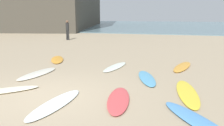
{
  "coord_description": "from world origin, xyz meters",
  "views": [
    {
      "loc": [
        3.18,
        -5.34,
        2.24
      ],
      "look_at": [
        0.95,
        3.37,
        0.3
      ],
      "focal_mm": 36.92,
      "sensor_mm": 36.0,
      "label": 1
    }
  ],
  "objects_px": {
    "surfboard_0": "(147,78)",
    "beachgoer_near": "(67,29)",
    "surfboard_9": "(182,67)",
    "surfboard_5": "(55,104)",
    "surfboard_1": "(57,59)",
    "surfboard_2": "(115,67)",
    "surfboard_3": "(187,93)",
    "surfboard_4": "(119,100)",
    "surfboard_6": "(38,74)",
    "surfboard_7": "(3,91)",
    "surfboard_8": "(198,121)"
  },
  "relations": [
    {
      "from": "surfboard_1",
      "to": "surfboard_6",
      "type": "bearing_deg",
      "value": -104.53
    },
    {
      "from": "surfboard_9",
      "to": "beachgoer_near",
      "type": "distance_m",
      "value": 12.42
    },
    {
      "from": "surfboard_3",
      "to": "surfboard_4",
      "type": "distance_m",
      "value": 2.05
    },
    {
      "from": "surfboard_7",
      "to": "surfboard_9",
      "type": "bearing_deg",
      "value": 91.83
    },
    {
      "from": "surfboard_3",
      "to": "surfboard_4",
      "type": "relative_size",
      "value": 1.24
    },
    {
      "from": "surfboard_0",
      "to": "beachgoer_near",
      "type": "relative_size",
      "value": 1.21
    },
    {
      "from": "surfboard_1",
      "to": "surfboard_7",
      "type": "xyz_separation_m",
      "value": [
        0.69,
        -4.62,
        0.0
      ]
    },
    {
      "from": "surfboard_5",
      "to": "surfboard_7",
      "type": "relative_size",
      "value": 1.12
    },
    {
      "from": "surfboard_5",
      "to": "surfboard_1",
      "type": "bearing_deg",
      "value": -57.01
    },
    {
      "from": "surfboard_3",
      "to": "surfboard_6",
      "type": "height_order",
      "value": "surfboard_6"
    },
    {
      "from": "surfboard_4",
      "to": "surfboard_9",
      "type": "height_order",
      "value": "surfboard_9"
    },
    {
      "from": "surfboard_0",
      "to": "surfboard_1",
      "type": "xyz_separation_m",
      "value": [
        -4.59,
        2.22,
        0.0
      ]
    },
    {
      "from": "surfboard_6",
      "to": "surfboard_7",
      "type": "bearing_deg",
      "value": 101.05
    },
    {
      "from": "surfboard_4",
      "to": "surfboard_7",
      "type": "relative_size",
      "value": 1.02
    },
    {
      "from": "surfboard_3",
      "to": "surfboard_7",
      "type": "height_order",
      "value": "surfboard_7"
    },
    {
      "from": "surfboard_1",
      "to": "surfboard_3",
      "type": "bearing_deg",
      "value": -56.86
    },
    {
      "from": "surfboard_0",
      "to": "surfboard_1",
      "type": "distance_m",
      "value": 5.1
    },
    {
      "from": "surfboard_2",
      "to": "surfboard_6",
      "type": "relative_size",
      "value": 1.0
    },
    {
      "from": "surfboard_3",
      "to": "surfboard_9",
      "type": "distance_m",
      "value": 3.35
    },
    {
      "from": "surfboard_4",
      "to": "beachgoer_near",
      "type": "relative_size",
      "value": 1.19
    },
    {
      "from": "surfboard_0",
      "to": "surfboard_8",
      "type": "bearing_deg",
      "value": 98.97
    },
    {
      "from": "surfboard_7",
      "to": "beachgoer_near",
      "type": "xyz_separation_m",
      "value": [
        -3.98,
        12.88,
        0.88
      ]
    },
    {
      "from": "surfboard_5",
      "to": "beachgoer_near",
      "type": "relative_size",
      "value": 1.31
    },
    {
      "from": "surfboard_9",
      "to": "surfboard_4",
      "type": "bearing_deg",
      "value": 82.34
    },
    {
      "from": "surfboard_4",
      "to": "surfboard_6",
      "type": "xyz_separation_m",
      "value": [
        -3.54,
        1.85,
        -0.0
      ]
    },
    {
      "from": "surfboard_6",
      "to": "surfboard_7",
      "type": "distance_m",
      "value": 2.01
    },
    {
      "from": "surfboard_1",
      "to": "surfboard_8",
      "type": "height_order",
      "value": "surfboard_8"
    },
    {
      "from": "surfboard_4",
      "to": "surfboard_8",
      "type": "relative_size",
      "value": 0.9
    },
    {
      "from": "surfboard_0",
      "to": "surfboard_9",
      "type": "height_order",
      "value": "surfboard_0"
    },
    {
      "from": "surfboard_1",
      "to": "surfboard_2",
      "type": "height_order",
      "value": "surfboard_1"
    },
    {
      "from": "surfboard_7",
      "to": "surfboard_8",
      "type": "height_order",
      "value": "surfboard_8"
    },
    {
      "from": "surfboard_0",
      "to": "surfboard_3",
      "type": "distance_m",
      "value": 1.77
    },
    {
      "from": "surfboard_9",
      "to": "surfboard_5",
      "type": "bearing_deg",
      "value": 71.49
    },
    {
      "from": "surfboard_2",
      "to": "surfboard_4",
      "type": "xyz_separation_m",
      "value": [
        0.98,
        -3.67,
        0.01
      ]
    },
    {
      "from": "surfboard_0",
      "to": "surfboard_7",
      "type": "bearing_deg",
      "value": 16.11
    },
    {
      "from": "surfboard_6",
      "to": "surfboard_5",
      "type": "bearing_deg",
      "value": 136.79
    },
    {
      "from": "surfboard_3",
      "to": "beachgoer_near",
      "type": "bearing_deg",
      "value": -56.76
    },
    {
      "from": "surfboard_0",
      "to": "surfboard_3",
      "type": "height_order",
      "value": "surfboard_0"
    },
    {
      "from": "surfboard_6",
      "to": "surfboard_9",
      "type": "bearing_deg",
      "value": -147.34
    },
    {
      "from": "beachgoer_near",
      "to": "surfboard_4",
      "type": "bearing_deg",
      "value": 147.08
    },
    {
      "from": "surfboard_4",
      "to": "surfboard_5",
      "type": "xyz_separation_m",
      "value": [
        -1.47,
        -0.64,
        -0.01
      ]
    },
    {
      "from": "surfboard_2",
      "to": "beachgoer_near",
      "type": "xyz_separation_m",
      "value": [
        -6.4,
        9.06,
        0.9
      ]
    },
    {
      "from": "surfboard_2",
      "to": "surfboard_9",
      "type": "height_order",
      "value": "surfboard_9"
    },
    {
      "from": "surfboard_6",
      "to": "beachgoer_near",
      "type": "distance_m",
      "value": 11.57
    },
    {
      "from": "surfboard_1",
      "to": "surfboard_4",
      "type": "relative_size",
      "value": 0.98
    },
    {
      "from": "surfboard_8",
      "to": "surfboard_9",
      "type": "bearing_deg",
      "value": 56.26
    },
    {
      "from": "surfboard_3",
      "to": "surfboard_4",
      "type": "bearing_deg",
      "value": 25.17
    },
    {
      "from": "surfboard_2",
      "to": "surfboard_1",
      "type": "bearing_deg",
      "value": 176.12
    },
    {
      "from": "surfboard_0",
      "to": "surfboard_5",
      "type": "xyz_separation_m",
      "value": [
        -1.97,
        -2.89,
        -0.01
      ]
    },
    {
      "from": "surfboard_2",
      "to": "surfboard_5",
      "type": "height_order",
      "value": "surfboard_2"
    }
  ]
}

